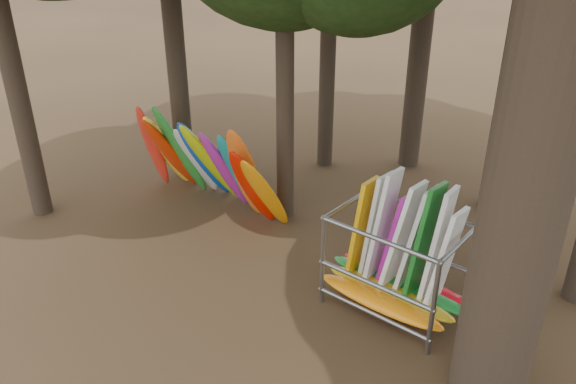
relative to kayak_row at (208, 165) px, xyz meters
The scene contains 3 objects.
ground 3.80m from the kayak_row, 27.63° to the right, with size 120.00×120.00×0.00m, color #47331E.
kayak_row is the anchor object (origin of this frame).
storage_rack 5.93m from the kayak_row, ahead, with size 3.09×1.51×2.83m.
Camera 1 is at (6.86, -7.24, 7.05)m, focal length 35.00 mm.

